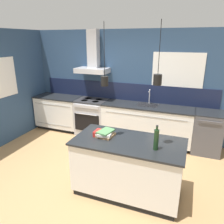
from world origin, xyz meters
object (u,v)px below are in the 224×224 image
Objects in this scene: book_stack at (106,134)px; red_supply_box at (102,134)px; dishwasher at (207,132)px; oven_range at (92,117)px; bottle_on_island at (156,139)px.

book_stack is 0.06m from red_supply_box.
oven_range is at bearing -179.91° from dishwasher.
bottle_on_island is (-0.77, -2.04, 0.61)m from dishwasher.
dishwasher is at bearing 69.23° from bottle_on_island.
oven_range is at bearing 134.28° from bottle_on_island.
bottle_on_island is at bearing -45.72° from oven_range.
oven_range is 2.25m from red_supply_box.
dishwasher is at bearing 49.86° from book_stack.
red_supply_box is at bearing -171.91° from book_stack.
bottle_on_island is 0.84m from book_stack.
dishwasher is at bearing 48.90° from red_supply_box.
red_supply_box is (-0.88, 0.14, -0.12)m from bottle_on_island.
dishwasher is 2.51× the size of bottle_on_island.
oven_range is 3.96× the size of red_supply_box.
red_supply_box is (-0.06, -0.01, -0.01)m from book_stack.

